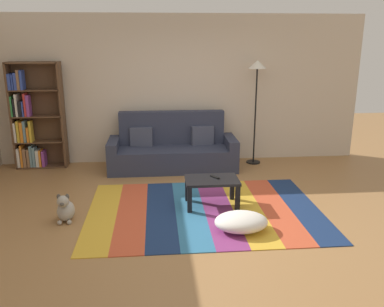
{
  "coord_description": "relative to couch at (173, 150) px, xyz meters",
  "views": [
    {
      "loc": [
        -0.46,
        -4.99,
        2.29
      ],
      "look_at": [
        0.05,
        0.67,
        0.65
      ],
      "focal_mm": 37.87,
      "sensor_mm": 36.0,
      "label": 1
    }
  ],
  "objects": [
    {
      "name": "pouf",
      "position": [
        0.72,
        -2.58,
        -0.21
      ],
      "size": [
        0.65,
        0.49,
        0.22
      ],
      "primitive_type": "ellipsoid",
      "color": "white",
      "rests_on": "rug"
    },
    {
      "name": "ground_plane",
      "position": [
        0.18,
        -2.02,
        -0.34
      ],
      "size": [
        14.0,
        14.0,
        0.0
      ],
      "primitive_type": "plane",
      "color": "#9E7042"
    },
    {
      "name": "bookshelf",
      "position": [
        -2.49,
        0.28,
        0.52
      ],
      "size": [
        0.9,
        0.28,
        1.88
      ],
      "color": "brown",
      "rests_on": "ground_plane"
    },
    {
      "name": "back_wall",
      "position": [
        0.18,
        0.53,
        1.01
      ],
      "size": [
        6.8,
        0.1,
        2.7
      ],
      "primitive_type": "cube",
      "color": "beige",
      "rests_on": "ground_plane"
    },
    {
      "name": "standing_lamp",
      "position": [
        1.53,
        0.17,
        1.25
      ],
      "size": [
        0.32,
        0.32,
        1.89
      ],
      "color": "black",
      "rests_on": "ground_plane"
    },
    {
      "name": "dog",
      "position": [
        -1.47,
        -2.09,
        -0.18
      ],
      "size": [
        0.22,
        0.35,
        0.4
      ],
      "color": "#9E998E",
      "rests_on": "ground_plane"
    },
    {
      "name": "tv_remote",
      "position": [
        0.51,
        -1.74,
        0.08
      ],
      "size": [
        0.12,
        0.15,
        0.02
      ],
      "primitive_type": "cube",
      "rotation": [
        0.0,
        0.0,
        0.62
      ],
      "color": "black",
      "rests_on": "coffee_table"
    },
    {
      "name": "coffee_table",
      "position": [
        0.47,
        -1.78,
        -0.01
      ],
      "size": [
        0.73,
        0.48,
        0.39
      ],
      "color": "black",
      "rests_on": "rug"
    },
    {
      "name": "couch",
      "position": [
        0.0,
        0.0,
        0.0
      ],
      "size": [
        2.26,
        0.8,
        1.0
      ],
      "color": "#2D3347",
      "rests_on": "ground_plane"
    },
    {
      "name": "rug",
      "position": [
        0.35,
        -1.95,
        -0.33
      ],
      "size": [
        3.15,
        2.24,
        0.01
      ],
      "color": "gold",
      "rests_on": "ground_plane"
    }
  ]
}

